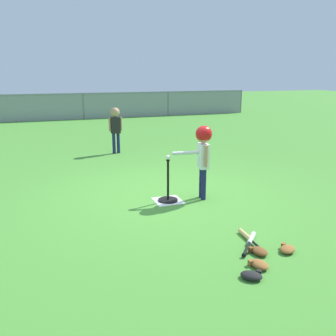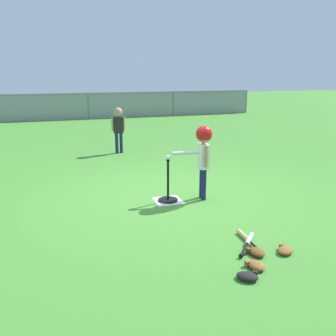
# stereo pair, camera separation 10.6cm
# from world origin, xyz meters

# --- Properties ---
(ground_plane) EXTENTS (60.00, 60.00, 0.00)m
(ground_plane) POSITION_xyz_m (0.00, 0.00, 0.00)
(ground_plane) COLOR #478C33
(home_plate) EXTENTS (0.44, 0.44, 0.01)m
(home_plate) POSITION_xyz_m (-0.08, -0.26, 0.00)
(home_plate) COLOR white
(home_plate) RESTS_ON ground_plane
(batting_tee) EXTENTS (0.32, 0.32, 0.69)m
(batting_tee) POSITION_xyz_m (-0.08, -0.26, 0.11)
(batting_tee) COLOR black
(batting_tee) RESTS_ON ground_plane
(baseball_on_tee) EXTENTS (0.07, 0.07, 0.07)m
(baseball_on_tee) POSITION_xyz_m (-0.08, -0.26, 0.72)
(baseball_on_tee) COLOR white
(baseball_on_tee) RESTS_ON batting_tee
(batter_child) EXTENTS (0.64, 0.34, 1.21)m
(batter_child) POSITION_xyz_m (0.48, -0.34, 0.86)
(batter_child) COLOR #191E4C
(batter_child) RESTS_ON ground_plane
(fielder_deep_right) EXTENTS (0.35, 0.23, 1.17)m
(fielder_deep_right) POSITION_xyz_m (-0.12, 3.57, 0.75)
(fielder_deep_right) COLOR #191E4C
(fielder_deep_right) RESTS_ON ground_plane
(spare_bat_silver) EXTENTS (0.46, 0.50, 0.06)m
(spare_bat_silver) POSITION_xyz_m (0.35, -2.01, 0.03)
(spare_bat_silver) COLOR silver
(spare_bat_silver) RESTS_ON ground_plane
(spare_bat_wood) EXTENTS (0.10, 0.60, 0.06)m
(spare_bat_wood) POSITION_xyz_m (0.37, -1.92, 0.03)
(spare_bat_wood) COLOR #DBB266
(spare_bat_wood) RESTS_ON ground_plane
(glove_by_plate) EXTENTS (0.27, 0.26, 0.07)m
(glove_by_plate) POSITION_xyz_m (-0.07, -2.70, 0.04)
(glove_by_plate) COLOR black
(glove_by_plate) RESTS_ON ground_plane
(glove_near_bats) EXTENTS (0.27, 0.26, 0.07)m
(glove_near_bats) POSITION_xyz_m (0.63, -2.35, 0.04)
(glove_near_bats) COLOR brown
(glove_near_bats) RESTS_ON ground_plane
(glove_tossed_aside) EXTENTS (0.18, 0.23, 0.07)m
(glove_tossed_aside) POSITION_xyz_m (0.29, -2.29, 0.04)
(glove_tossed_aside) COLOR brown
(glove_tossed_aside) RESTS_ON ground_plane
(glove_outfield_drop) EXTENTS (0.18, 0.23, 0.07)m
(glove_outfield_drop) POSITION_xyz_m (0.13, -2.54, 0.04)
(glove_outfield_drop) COLOR brown
(glove_outfield_drop) RESTS_ON ground_plane
(outfield_fence) EXTENTS (16.06, 0.06, 1.15)m
(outfield_fence) POSITION_xyz_m (0.00, 11.03, 0.62)
(outfield_fence) COLOR slate
(outfield_fence) RESTS_ON ground_plane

